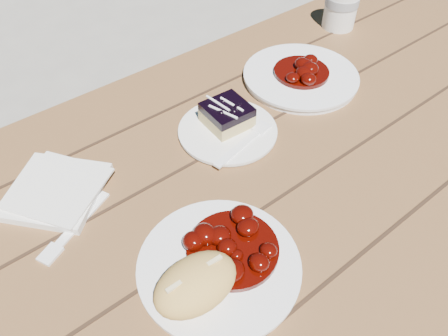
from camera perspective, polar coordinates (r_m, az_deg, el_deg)
ground at (r=1.51m, az=9.07°, el=-16.16°), size 60.00×60.00×0.00m
picnic_table at (r=1.03m, az=12.79°, el=-0.69°), size 2.00×1.55×0.75m
main_plate at (r=0.66m, az=-0.64°, el=-12.80°), size 0.24×0.24×0.02m
goulash_stew at (r=0.65m, az=1.18°, el=-9.76°), size 0.14×0.14×0.04m
bread_roll at (r=0.60m, az=-3.73°, el=-14.90°), size 0.12×0.08×0.06m
dessert_plate at (r=0.86m, az=0.48°, el=4.81°), size 0.19×0.19×0.01m
blueberry_cake at (r=0.86m, az=0.39°, el=7.00°), size 0.09×0.09×0.05m
fork_dessert at (r=0.81m, az=1.82°, el=2.62°), size 0.16×0.06×0.00m
coffee_cup at (r=1.23m, az=15.02°, el=19.58°), size 0.08×0.08×0.10m
napkin_stack at (r=0.80m, az=-21.15°, el=-2.81°), size 0.21×0.21×0.01m
fork_table at (r=0.75m, az=-18.02°, el=-6.34°), size 0.16×0.09×0.00m
second_plate at (r=1.02m, az=9.97°, el=11.61°), size 0.25×0.25×0.02m
second_stew at (r=1.00m, az=10.18°, el=12.98°), size 0.12×0.12×0.04m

